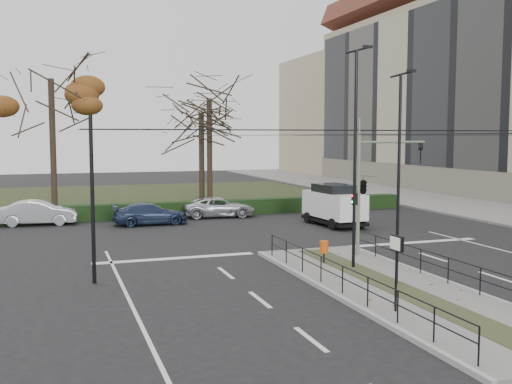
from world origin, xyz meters
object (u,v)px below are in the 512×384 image
streetlamp_median_near (399,176)px  rust_tree (51,79)px  parked_car_second (38,213)px  bare_tree_center (201,119)px  bare_tree_near (209,106)px  streetlamp_median_far (355,156)px  info_panel (397,252)px  traffic_light (365,184)px  parked_car_fourth (219,207)px  litter_bin (324,247)px  parked_car_third (150,214)px  white_van (334,204)px

streetlamp_median_near → rust_tree: size_ratio=0.60×
parked_car_second → bare_tree_center: size_ratio=0.47×
streetlamp_median_near → bare_tree_center: 29.57m
parked_car_second → bare_tree_near: 16.89m
streetlamp_median_near → streetlamp_median_far: 2.89m
info_panel → traffic_light: bearing=67.1°
parked_car_second → parked_car_fourth: (11.16, -0.06, -0.09)m
info_panel → streetlamp_median_far: bearing=73.6°
info_panel → streetlamp_median_far: size_ratio=0.26×
litter_bin → traffic_light: bearing=23.3°
parked_car_second → bare_tree_near: bearing=-50.1°
streetlamp_median_far → parked_car_third: size_ratio=1.94×
bare_tree_near → parked_car_third: bearing=-121.2°
parked_car_second → litter_bin: bearing=-139.0°
parked_car_second → traffic_light: bearing=-131.7°
info_panel → streetlamp_median_far: (1.67, 5.67, 2.60)m
parked_car_second → bare_tree_near: size_ratio=0.41×
streetlamp_median_near → bare_tree_center: (0.23, 29.44, 2.76)m
bare_tree_center → rust_tree: bearing=-174.0°
litter_bin → parked_car_second: bearing=125.2°
streetlamp_median_near → parked_car_third: bearing=108.0°
info_panel → parked_car_second: bearing=114.4°
streetlamp_median_near → streetlamp_median_far: bearing=93.5°
parked_car_second → streetlamp_median_far: bearing=-139.1°
parked_car_third → traffic_light: bearing=-150.7°
traffic_light → streetlamp_median_near: size_ratio=0.71×
litter_bin → parked_car_third: size_ratio=0.20×
streetlamp_median_near → bare_tree_center: bare_tree_center is taller
traffic_light → parked_car_fourth: traffic_light is taller
white_van → streetlamp_median_near: bearing=-107.7°
traffic_light → white_van: traffic_light is taller
white_van → bare_tree_near: 16.30m
traffic_light → bare_tree_center: size_ratio=0.56×
parked_car_second → parked_car_fourth: size_ratio=0.96×
parked_car_third → parked_car_fourth: 5.21m
parked_car_second → streetlamp_median_near: bearing=-142.8°
parked_car_second → parked_car_third: parked_car_second is taller
traffic_light → parked_car_fourth: 15.19m
parked_car_second → bare_tree_center: bare_tree_center is taller
litter_bin → parked_car_second: size_ratio=0.20×
litter_bin → info_panel: 6.96m
streetlamp_median_near → white_van: (4.45, 13.95, -2.62)m
parked_car_fourth → white_van: 7.96m
parked_car_second → rust_tree: size_ratio=0.36×
parked_car_third → rust_tree: rust_tree is taller
litter_bin → parked_car_third: bearing=109.4°
traffic_light → litter_bin: traffic_light is taller
parked_car_second → bare_tree_near: (12.76, 8.64, 6.91)m
litter_bin → parked_car_fourth: bearing=90.1°
streetlamp_median_near → rust_tree: (-11.14, 28.23, 5.50)m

